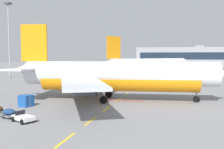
{
  "coord_description": "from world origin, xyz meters",
  "views": [
    {
      "loc": [
        26.97,
        -17.27,
        7.09
      ],
      "look_at": [
        17.13,
        21.53,
        4.14
      ],
      "focal_mm": 40.87,
      "sensor_mm": 36.0,
      "label": 1
    }
  ],
  "objects": [
    {
      "name": "catering_truck",
      "position": [
        4.46,
        43.12,
        1.65
      ],
      "size": [
        7.06,
        2.82,
        3.14
      ],
      "color": "black",
      "rests_on": "ground"
    },
    {
      "name": "terminal_satellite",
      "position": [
        32.44,
        169.31,
        6.39
      ],
      "size": [
        64.3,
        27.38,
        14.35
      ],
      "color": "gray",
      "rests_on": "ground"
    },
    {
      "name": "airliner_foreground",
      "position": [
        17.61,
        21.77,
        3.95
      ],
      "size": [
        34.82,
        34.41,
        12.2
      ],
      "color": "white",
      "rests_on": "ground"
    },
    {
      "name": "airliner_mid_left",
      "position": [
        18.87,
        60.88,
        4.0
      ],
      "size": [
        28.9,
        31.32,
        12.36
      ],
      "color": "white",
      "rests_on": "ground"
    },
    {
      "name": "apron_light_mast_near",
      "position": [
        -25.23,
        54.23,
        14.94
      ],
      "size": [
        1.8,
        1.8,
        23.91
      ],
      "color": "slate",
      "rests_on": "ground"
    },
    {
      "name": "uld_cargo_container",
      "position": [
        6.61,
        13.99,
        0.8
      ],
      "size": [
        1.97,
        1.94,
        1.6
      ],
      "color": "#194C9E",
      "rests_on": "ground"
    },
    {
      "name": "apron_paint_markings",
      "position": [
        18.0,
        38.36,
        0.0
      ],
      "size": [
        8.0,
        97.33,
        0.01
      ],
      "color": "yellow",
      "rests_on": "ground"
    },
    {
      "name": "baggage_train",
      "position": [
        8.38,
        7.86,
        0.52
      ],
      "size": [
        8.36,
        5.12,
        1.14
      ],
      "color": "silver",
      "rests_on": "ground"
    }
  ]
}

